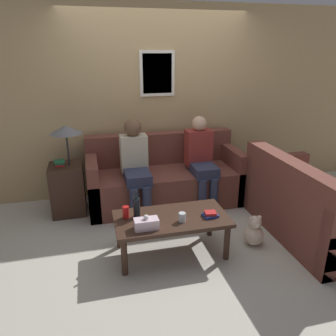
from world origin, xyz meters
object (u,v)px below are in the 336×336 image
at_px(wine_bottle, 137,207).
at_px(person_right, 201,158).
at_px(couch_main, 165,179).
at_px(teddy_bear, 254,232).
at_px(coffee_table, 171,222).
at_px(drinking_glass, 182,217).
at_px(couch_side, 307,208).
at_px(person_left, 135,163).

distance_m(wine_bottle, person_right, 1.40).
bearing_deg(couch_main, teddy_bear, -62.19).
xyz_separation_m(coffee_table, drinking_glass, (0.08, -0.11, 0.10)).
height_order(couch_main, couch_side, same).
height_order(coffee_table, person_right, person_right).
xyz_separation_m(couch_main, person_right, (0.45, -0.19, 0.33)).
relative_size(drinking_glass, teddy_bear, 0.27).
distance_m(person_right, teddy_bear, 1.24).
distance_m(coffee_table, wine_bottle, 0.39).
distance_m(wine_bottle, teddy_bear, 1.31).
relative_size(couch_main, drinking_glass, 22.45).
distance_m(drinking_glass, teddy_bear, 0.89).
bearing_deg(person_right, person_left, -178.93).
bearing_deg(couch_main, wine_bottle, -115.86).
relative_size(coffee_table, wine_bottle, 3.97).
bearing_deg(drinking_glass, teddy_bear, 3.46).
distance_m(couch_main, couch_side, 1.84).
xyz_separation_m(couch_side, coffee_table, (-1.58, -0.01, 0.04)).
height_order(couch_side, teddy_bear, couch_side).
height_order(person_left, person_right, person_left).
relative_size(couch_side, drinking_glass, 17.67).
bearing_deg(teddy_bear, drinking_glass, -176.54).
bearing_deg(wine_bottle, person_right, 43.47).
distance_m(couch_side, person_left, 2.09).
bearing_deg(wine_bottle, teddy_bear, -6.80).
height_order(couch_main, wine_bottle, couch_main).
height_order(couch_main, drinking_glass, couch_main).
height_order(wine_bottle, person_right, person_right).
bearing_deg(teddy_bear, person_left, 135.55).
height_order(couch_main, person_right, person_right).
bearing_deg(couch_side, coffee_table, 90.18).
bearing_deg(couch_side, person_right, 41.02).
bearing_deg(person_left, person_right, 1.07).
bearing_deg(coffee_table, wine_bottle, 165.28).
xyz_separation_m(couch_side, teddy_bear, (-0.67, -0.07, -0.18)).
height_order(drinking_glass, person_right, person_right).
relative_size(coffee_table, teddy_bear, 3.35).
height_order(couch_side, wine_bottle, couch_side).
height_order(couch_side, coffee_table, couch_side).
distance_m(couch_main, coffee_table, 1.26).
bearing_deg(teddy_bear, wine_bottle, 173.20).
xyz_separation_m(coffee_table, person_left, (-0.20, 1.03, 0.30)).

